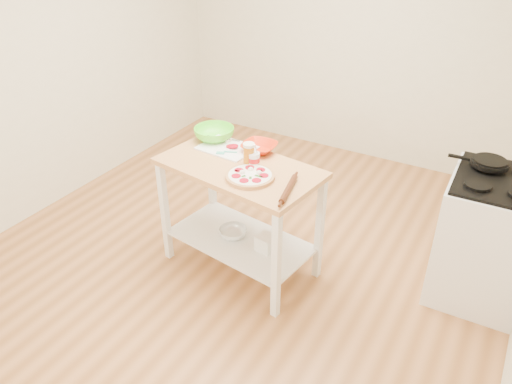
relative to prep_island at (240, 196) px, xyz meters
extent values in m
cube|color=#AE7240|center=(-0.05, 0.14, -0.66)|extent=(4.00, 4.50, 0.02)
cube|color=beige|center=(-0.05, 2.40, 0.70)|extent=(4.00, 0.02, 2.70)
cube|color=beige|center=(-2.06, 0.14, 0.70)|extent=(0.02, 4.50, 2.70)
cube|color=tan|center=(0.00, 0.00, 0.23)|extent=(1.23, 0.79, 0.04)
cube|color=white|center=(0.00, 0.00, -0.40)|extent=(1.15, 0.72, 0.02)
cube|color=white|center=(-0.57, -0.19, -0.22)|extent=(0.06, 0.06, 0.86)
cube|color=white|center=(-0.49, 0.34, -0.22)|extent=(0.06, 0.06, 0.86)
cube|color=white|center=(0.49, -0.34, -0.22)|extent=(0.06, 0.06, 0.86)
cube|color=white|center=(0.57, 0.19, -0.22)|extent=(0.06, 0.06, 0.86)
cube|color=white|center=(1.64, 0.62, -0.19)|extent=(0.62, 0.72, 0.92)
cube|color=black|center=(1.64, 0.62, 0.28)|extent=(0.58, 0.68, 0.02)
cylinder|color=black|center=(1.53, 0.76, 0.33)|extent=(0.25, 0.25, 0.03)
cube|color=black|center=(1.34, 0.75, 0.33)|extent=(0.16, 0.03, 0.02)
cylinder|color=tan|center=(0.16, -0.12, 0.26)|extent=(0.33, 0.33, 0.02)
cylinder|color=tan|center=(0.16, -0.12, 0.27)|extent=(0.33, 0.33, 0.01)
cylinder|color=white|center=(0.16, -0.12, 0.27)|extent=(0.29, 0.29, 0.01)
cylinder|color=#A10618|center=(0.25, -0.09, 0.28)|extent=(0.06, 0.06, 0.01)
cylinder|color=#A10618|center=(0.19, -0.03, 0.28)|extent=(0.06, 0.06, 0.01)
cylinder|color=#A10618|center=(0.11, -0.03, 0.28)|extent=(0.06, 0.06, 0.01)
cylinder|color=#A10618|center=(0.06, -0.10, 0.28)|extent=(0.06, 0.06, 0.01)
cylinder|color=#A10618|center=(0.09, -0.18, 0.28)|extent=(0.06, 0.06, 0.01)
cylinder|color=#A10618|center=(0.17, -0.21, 0.28)|extent=(0.06, 0.06, 0.01)
cylinder|color=#A10618|center=(0.24, -0.17, 0.28)|extent=(0.06, 0.06, 0.01)
sphere|color=white|center=(0.20, -0.07, 0.28)|extent=(0.04, 0.04, 0.04)
sphere|color=white|center=(0.13, -0.06, 0.28)|extent=(0.04, 0.04, 0.04)
sphere|color=white|center=(0.10, -0.12, 0.28)|extent=(0.04, 0.04, 0.04)
plane|color=#1C5412|center=(0.24, -0.11, 0.28)|extent=(0.03, 0.03, 0.00)
plane|color=#1C5412|center=(0.20, -0.04, 0.28)|extent=(0.04, 0.04, 0.00)
plane|color=#1C5412|center=(0.11, -0.04, 0.28)|extent=(0.04, 0.04, 0.00)
plane|color=#1C5412|center=(0.06, -0.12, 0.28)|extent=(0.03, 0.03, 0.00)
plane|color=#1C5412|center=(0.14, -0.16, 0.28)|extent=(0.04, 0.04, 0.00)
plane|color=#1C5412|center=(0.19, -0.16, 0.28)|extent=(0.04, 0.04, 0.00)
plane|color=#1C5412|center=(0.21, -0.11, 0.28)|extent=(0.03, 0.03, 0.00)
cube|color=white|center=(-0.22, 0.18, 0.26)|extent=(0.42, 0.33, 0.01)
cube|color=#F4EACC|center=(-0.34, 0.26, 0.28)|extent=(0.03, 0.03, 0.02)
cube|color=#F4EACC|center=(-0.30, 0.26, 0.28)|extent=(0.03, 0.03, 0.02)
cube|color=#F4EACC|center=(-0.27, 0.26, 0.28)|extent=(0.03, 0.03, 0.02)
cube|color=#F4EACC|center=(-0.33, 0.30, 0.28)|extent=(0.03, 0.03, 0.02)
cube|color=#F4EACC|center=(-0.30, 0.30, 0.28)|extent=(0.03, 0.03, 0.02)
cube|color=#F4EACC|center=(-0.26, 0.29, 0.28)|extent=(0.03, 0.03, 0.02)
cylinder|color=#A10618|center=(-0.20, 0.20, 0.27)|extent=(0.07, 0.07, 0.01)
cylinder|color=#A10618|center=(-0.18, 0.20, 0.27)|extent=(0.07, 0.07, 0.01)
cylinder|color=#A10618|center=(-0.17, 0.20, 0.28)|extent=(0.07, 0.07, 0.01)
cube|color=#42B69C|center=(-0.21, 0.07, 0.27)|extent=(0.07, 0.06, 0.01)
cylinder|color=#42B69C|center=(-0.15, 0.12, 0.27)|extent=(0.10, 0.05, 0.01)
cube|color=silver|center=(-0.28, 0.30, 0.27)|extent=(0.18, 0.06, 0.00)
cube|color=black|center=(-0.40, 0.26, 0.27)|extent=(0.10, 0.04, 0.01)
imported|color=red|center=(0.01, 0.27, 0.28)|extent=(0.26, 0.26, 0.06)
imported|color=#5BE729|center=(-0.39, 0.27, 0.30)|extent=(0.39, 0.39, 0.10)
cylinder|color=#BB660E|center=(0.06, 0.04, 0.32)|extent=(0.08, 0.08, 0.14)
cylinder|color=white|center=(0.06, 0.04, 0.41)|extent=(0.08, 0.08, 0.02)
cylinder|color=white|center=(0.09, 0.05, 0.30)|extent=(0.08, 0.08, 0.10)
cylinder|color=red|center=(0.09, 0.05, 0.30)|extent=(0.08, 0.08, 0.04)
cylinder|color=silver|center=(0.11, 0.05, 0.38)|extent=(0.01, 0.05, 0.10)
cylinder|color=#4E2511|center=(0.46, -0.15, 0.27)|extent=(0.11, 0.34, 0.04)
imported|color=silver|center=(-0.07, 0.00, -0.35)|extent=(0.26, 0.26, 0.07)
cube|color=white|center=(0.24, -0.02, -0.33)|extent=(0.14, 0.14, 0.13)
camera|label=1|loc=(1.66, -2.64, 1.90)|focal=35.00mm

